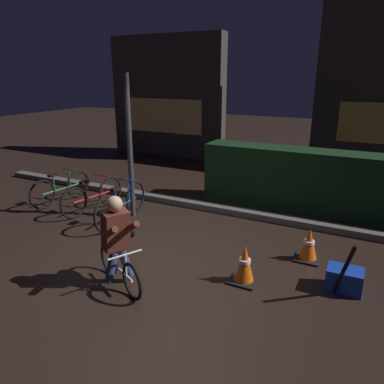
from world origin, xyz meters
name	(u,v)px	position (x,y,z in m)	size (l,w,h in m)	color
ground_plane	(163,257)	(0.00, 0.00, 0.00)	(40.00, 40.00, 0.00)	black
sidewalk_curb	(219,208)	(0.00, 2.20, 0.06)	(12.00, 0.24, 0.12)	#56544F
hedge_row	(321,182)	(1.80, 3.10, 0.62)	(4.80, 0.70, 1.25)	black
storefront_left	(167,97)	(-3.77, 6.50, 1.94)	(4.04, 0.54, 3.89)	#383330
street_post	(130,148)	(-1.42, 1.20, 1.35)	(0.10, 0.10, 2.70)	#2D2D33
parked_bike_leftmost	(61,188)	(-3.24, 1.11, 0.33)	(0.46, 1.54, 0.71)	black
parked_bike_left_mid	(93,196)	(-2.28, 1.03, 0.33)	(0.46, 1.54, 0.72)	black
parked_bike_center_left	(121,204)	(-1.42, 0.85, 0.34)	(0.46, 1.64, 0.76)	black
traffic_cone_near	(245,264)	(1.35, -0.10, 0.26)	(0.36, 0.36, 0.54)	black
traffic_cone_far	(309,245)	(2.00, 0.92, 0.24)	(0.36, 0.36, 0.50)	black
blue_crate	(344,279)	(2.56, 0.30, 0.15)	(0.44, 0.32, 0.30)	#193DB7
cyclist	(119,241)	(-0.07, -0.91, 0.63)	(1.08, 0.67, 1.25)	black
closed_umbrella	(344,270)	(2.55, 0.05, 0.41)	(0.05, 0.05, 0.85)	black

